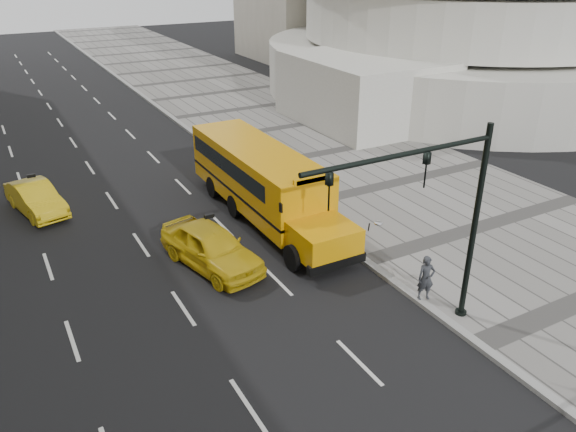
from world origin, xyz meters
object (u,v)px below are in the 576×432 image
taxi_far (36,198)px  pedestrian (426,278)px  traffic_signal (442,211)px  taxi_near (211,247)px  school_bus (260,177)px

taxi_far → pedestrian: pedestrian is taller
taxi_far → traffic_signal: size_ratio=0.64×
taxi_near → pedestrian: (5.28, -5.62, 0.13)m
school_bus → pedestrian: school_bus is taller
taxi_far → pedestrian: bearing=-66.7°
school_bus → taxi_near: size_ratio=2.46×
taxi_near → traffic_signal: 8.75m
pedestrian → traffic_signal: size_ratio=0.24×
traffic_signal → taxi_far: bearing=121.9°
taxi_far → traffic_signal: traffic_signal is taller
taxi_near → pedestrian: 7.71m
school_bus → taxi_near: school_bus is taller
traffic_signal → school_bus: bearing=93.9°
taxi_near → taxi_far: size_ratio=1.14×
school_bus → traffic_signal: 10.36m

